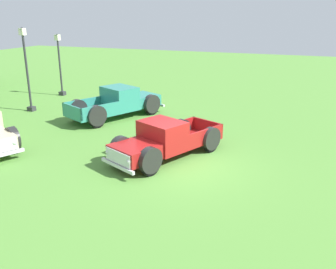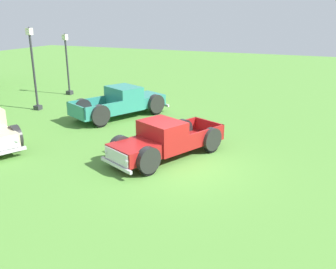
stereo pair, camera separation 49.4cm
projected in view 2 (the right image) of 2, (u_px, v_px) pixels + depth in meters
The scene contains 5 objects.
ground_plane at pixel (181, 165), 13.41m from camera, with size 80.00×80.00×0.00m, color #548C38.
pickup_truck_foreground at pixel (161, 141), 13.79m from camera, with size 5.10×3.53×1.48m.
pickup_truck_behind_right at pixel (125, 102), 19.64m from camera, with size 5.54×3.89×1.61m.
lamp_post_near at pixel (67, 63), 24.39m from camera, with size 0.36×0.36×4.04m.
lamp_post_far at pixel (33, 68), 20.37m from camera, with size 0.36×0.36×4.60m.
Camera 2 is at (-11.52, -4.51, 5.30)m, focal length 39.22 mm.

